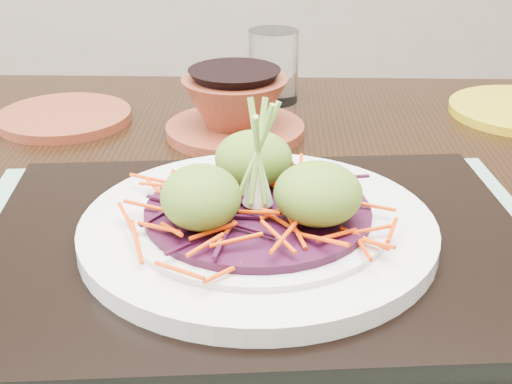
{
  "coord_description": "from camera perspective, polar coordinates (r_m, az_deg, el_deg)",
  "views": [
    {
      "loc": [
        -0.08,
        -0.59,
        1.08
      ],
      "look_at": [
        -0.04,
        -0.09,
        0.84
      ],
      "focal_mm": 50.0,
      "sensor_mm": 36.0,
      "label": 1
    }
  ],
  "objects": [
    {
      "name": "placemat",
      "position": [
        0.55,
        0.14,
        -5.54
      ],
      "size": [
        0.48,
        0.38,
        0.0
      ],
      "primitive_type": "cube",
      "rotation": [
        0.0,
        0.0,
        -0.01
      ],
      "color": "#80A68F",
      "rests_on": "dining_table"
    },
    {
      "name": "serving_tray",
      "position": [
        0.55,
        0.14,
        -4.52
      ],
      "size": [
        0.41,
        0.31,
        0.02
      ],
      "primitive_type": "cube",
      "rotation": [
        0.0,
        0.0,
        -0.01
      ],
      "color": "black",
      "rests_on": "placemat"
    },
    {
      "name": "terracotta_bowl_set",
      "position": [
        0.79,
        -1.7,
        6.58
      ],
      "size": [
        0.19,
        0.19,
        0.06
      ],
      "rotation": [
        0.0,
        0.0,
        -0.29
      ],
      "color": "maroon",
      "rests_on": "dining_table"
    },
    {
      "name": "dining_table",
      "position": [
        0.68,
        3.14,
        -9.74
      ],
      "size": [
        1.34,
        0.96,
        0.79
      ],
      "rotation": [
        0.0,
        0.0,
        -0.1
      ],
      "color": "black",
      "rests_on": "ground"
    },
    {
      "name": "white_plate",
      "position": [
        0.54,
        0.14,
        -2.84
      ],
      "size": [
        0.27,
        0.27,
        0.02
      ],
      "color": "silver",
      "rests_on": "serving_tray"
    },
    {
      "name": "terracotta_side_plate",
      "position": [
        0.87,
        -15.09,
        5.81
      ],
      "size": [
        0.16,
        0.16,
        0.01
      ],
      "primitive_type": "cylinder",
      "rotation": [
        0.0,
        0.0,
        0.02
      ],
      "color": "maroon",
      "rests_on": "dining_table"
    },
    {
      "name": "cabbage_bed",
      "position": [
        0.53,
        0.15,
        -1.55
      ],
      "size": [
        0.17,
        0.17,
        0.01
      ],
      "primitive_type": "cylinder",
      "color": "#370B25",
      "rests_on": "white_plate"
    },
    {
      "name": "water_glass",
      "position": [
        0.9,
        1.38,
        10.02
      ],
      "size": [
        0.07,
        0.07,
        0.09
      ],
      "primitive_type": "cylinder",
      "rotation": [
        0.0,
        0.0,
        0.16
      ],
      "color": "white",
      "rests_on": "dining_table"
    },
    {
      "name": "scallion_garnish",
      "position": [
        0.51,
        0.15,
        2.86
      ],
      "size": [
        0.06,
        0.06,
        0.09
      ],
      "primitive_type": null,
      "color": "#83BD4B",
      "rests_on": "cabbage_bed"
    },
    {
      "name": "carrot_julienne",
      "position": [
        0.53,
        0.15,
        -0.76
      ],
      "size": [
        0.21,
        0.21,
        0.01
      ],
      "primitive_type": null,
      "color": "#E13A03",
      "rests_on": "cabbage_bed"
    },
    {
      "name": "guacamole_scoops",
      "position": [
        0.52,
        0.15,
        0.75
      ],
      "size": [
        0.15,
        0.13,
        0.05
      ],
      "color": "#527021",
      "rests_on": "cabbage_bed"
    }
  ]
}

